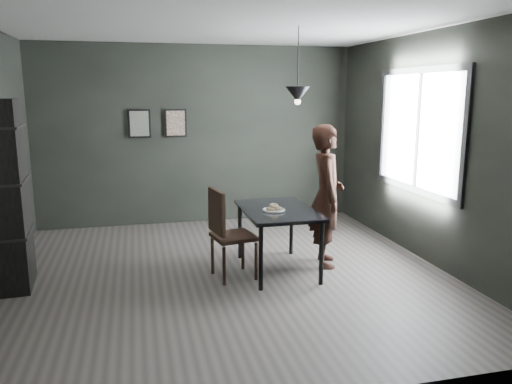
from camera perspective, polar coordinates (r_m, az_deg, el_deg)
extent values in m
plane|color=#36322F|center=(5.88, -3.25, -9.37)|extent=(5.00, 5.00, 0.00)
cube|color=black|center=(8.00, -6.63, 6.45)|extent=(5.00, 0.10, 2.80)
cube|color=silver|center=(5.54, -3.59, 18.82)|extent=(5.00, 5.00, 0.02)
cube|color=white|center=(6.60, 18.08, 6.66)|extent=(0.02, 1.80, 1.40)
cube|color=black|center=(6.60, 18.00, 6.66)|extent=(0.04, 1.96, 1.56)
cube|color=black|center=(5.79, 2.52, -2.11)|extent=(0.80, 1.20, 0.04)
cylinder|color=black|center=(5.31, 0.56, -7.59)|extent=(0.05, 0.05, 0.71)
cylinder|color=black|center=(5.51, 7.49, -6.98)|extent=(0.05, 0.05, 0.71)
cylinder|color=black|center=(6.32, -1.85, -4.47)|extent=(0.05, 0.05, 0.71)
cylinder|color=black|center=(6.48, 4.06, -4.08)|extent=(0.05, 0.05, 0.71)
cylinder|color=silver|center=(5.67, 2.05, -2.14)|extent=(0.23, 0.23, 0.01)
torus|color=beige|center=(5.68, 2.44, -1.86)|extent=(0.10, 0.10, 0.04)
torus|color=beige|center=(5.65, 1.66, -1.93)|extent=(0.10, 0.10, 0.04)
torus|color=beige|center=(5.66, 2.05, -1.56)|extent=(0.14, 0.14, 0.05)
imported|color=black|center=(6.03, 8.06, -0.44)|extent=(0.56, 0.71, 1.71)
cube|color=black|center=(5.65, -2.56, -5.11)|extent=(0.52, 0.52, 0.04)
cube|color=black|center=(5.50, -4.53, -2.27)|extent=(0.12, 0.45, 0.49)
cylinder|color=black|center=(5.50, -3.65, -8.45)|extent=(0.04, 0.04, 0.44)
cylinder|color=black|center=(5.64, 0.02, -7.92)|extent=(0.04, 0.04, 0.44)
cylinder|color=black|center=(5.84, -4.99, -7.27)|extent=(0.04, 0.04, 0.44)
cylinder|color=black|center=(5.97, -1.51, -6.81)|extent=(0.04, 0.04, 0.44)
cube|color=black|center=(5.86, -26.66, -0.41)|extent=(0.43, 0.70, 2.01)
cylinder|color=black|center=(5.81, 4.84, 14.74)|extent=(0.01, 0.01, 0.75)
cone|color=black|center=(5.80, 4.78, 11.04)|extent=(0.28, 0.28, 0.18)
sphere|color=#FFE0B2|center=(5.80, 4.76, 10.25)|extent=(0.07, 0.07, 0.07)
cube|color=black|center=(7.89, -13.19, 7.62)|extent=(0.34, 0.03, 0.44)
cube|color=#415B50|center=(7.87, -13.19, 7.61)|extent=(0.28, 0.01, 0.38)
cube|color=black|center=(7.92, -9.17, 7.78)|extent=(0.34, 0.03, 0.44)
cube|color=brown|center=(7.90, -9.16, 7.78)|extent=(0.28, 0.01, 0.38)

